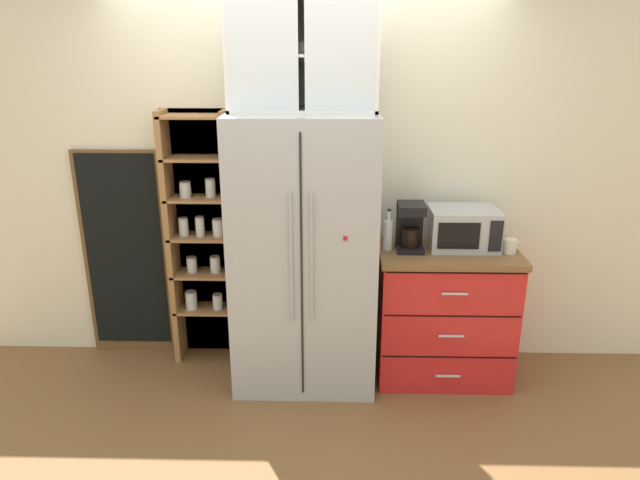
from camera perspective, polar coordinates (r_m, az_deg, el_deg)
The scene contains 13 objects.
ground_plane at distance 4.10m, azimuth -1.44°, elevation -13.21°, with size 10.66×10.66×0.00m, color brown.
wall_back_cream at distance 3.97m, azimuth -1.31°, elevation 5.75°, with size 4.97×0.10×2.55m, color silver.
refrigerator at distance 3.72m, azimuth -1.54°, elevation -1.29°, with size 0.91×0.68×1.79m.
pantry_shelf_column at distance 4.08m, azimuth -11.50°, elevation 0.28°, with size 0.49×0.25×1.78m.
counter_cabinet at distance 4.01m, azimuth 12.09°, elevation -7.01°, with size 0.90×0.59×0.91m.
microwave at distance 3.86m, azimuth 13.94°, elevation 1.15°, with size 0.44×0.33×0.26m.
coffee_maker at distance 3.75m, azimuth 8.90°, elevation 1.38°, with size 0.17×0.20×0.31m.
mug_cream at distance 3.86m, azimuth 18.26°, elevation -0.55°, with size 0.12×0.08×0.09m.
mug_navy at distance 3.79m, azimuth 12.71°, elevation -0.49°, with size 0.11×0.08×0.08m.
bottle_amber at distance 3.80m, azimuth 12.67°, elevation 0.56°, with size 0.06×0.06×0.24m.
bottle_clear at distance 3.73m, azimuth 6.76°, elevation 0.82°, with size 0.06×0.06×0.27m.
upper_cabinet at distance 3.54m, azimuth -1.68°, elevation 17.74°, with size 0.87×0.32×0.64m.
chalkboard_menu at distance 4.31m, azimuth -18.62°, elevation -1.40°, with size 0.60×0.04×1.50m.
Camera 1 is at (0.19, -3.46, 2.19)m, focal length 32.40 mm.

